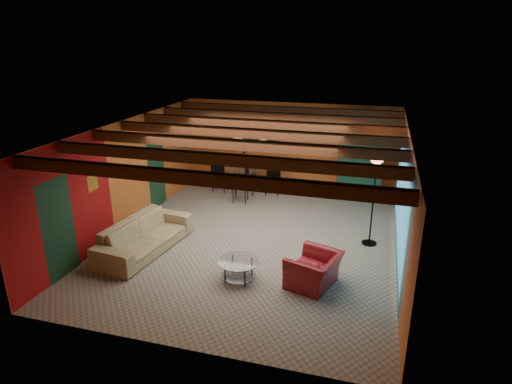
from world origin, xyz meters
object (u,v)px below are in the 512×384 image
(coffee_table, at_px, (239,270))
(floor_lamp, at_px, (373,202))
(dining_table, at_px, (246,175))
(potted_plant, at_px, (365,117))
(sofa, at_px, (145,236))
(armoire, at_px, (361,162))
(armchair, at_px, (314,270))
(vase, at_px, (246,155))

(coffee_table, xyz_separation_m, floor_lamp, (2.44, 2.37, 0.84))
(coffee_table, xyz_separation_m, dining_table, (-1.38, 4.98, 0.34))
(potted_plant, bearing_deg, sofa, -132.13)
(sofa, distance_m, floor_lamp, 5.20)
(coffee_table, relative_size, armoire, 0.38)
(armchair, xyz_separation_m, armoire, (0.53, 5.28, 0.76))
(coffee_table, distance_m, floor_lamp, 3.50)
(armoire, relative_size, vase, 11.60)
(dining_table, bearing_deg, coffee_table, -74.50)
(floor_lamp, height_order, potted_plant, potted_plant)
(coffee_table, xyz_separation_m, vase, (-1.38, 4.98, 0.99))
(potted_plant, distance_m, vase, 3.62)
(potted_plant, xyz_separation_m, vase, (-3.37, -0.52, -1.21))
(coffee_table, distance_m, vase, 5.26)
(armoire, height_order, floor_lamp, armoire)
(floor_lamp, xyz_separation_m, potted_plant, (-0.45, 3.13, 1.36))
(potted_plant, height_order, vase, potted_plant)
(vase, bearing_deg, coffee_table, -74.50)
(armchair, bearing_deg, coffee_table, -64.36)
(coffee_table, distance_m, potted_plant, 6.25)
(sofa, relative_size, floor_lamp, 1.20)
(armchair, height_order, potted_plant, potted_plant)
(coffee_table, relative_size, floor_lamp, 0.39)
(sofa, distance_m, vase, 4.54)
(sofa, xyz_separation_m, coffee_table, (2.41, -0.63, -0.16))
(armchair, relative_size, dining_table, 0.47)
(armchair, height_order, dining_table, dining_table)
(dining_table, bearing_deg, sofa, -103.40)
(sofa, distance_m, armoire, 6.60)
(sofa, xyz_separation_m, floor_lamp, (4.85, 1.74, 0.68))
(coffee_table, relative_size, potted_plant, 1.70)
(dining_table, relative_size, armoire, 0.98)
(sofa, bearing_deg, armoire, -35.02)
(dining_table, relative_size, vase, 11.37)
(coffee_table, height_order, armoire, armoire)
(dining_table, xyz_separation_m, armoire, (3.37, 0.52, 0.53))
(sofa, relative_size, potted_plant, 5.18)
(armchair, distance_m, vase, 5.61)
(armchair, relative_size, vase, 5.35)
(dining_table, relative_size, floor_lamp, 1.01)
(floor_lamp, xyz_separation_m, vase, (-3.82, 2.61, 0.15))
(floor_lamp, bearing_deg, sofa, -160.32)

